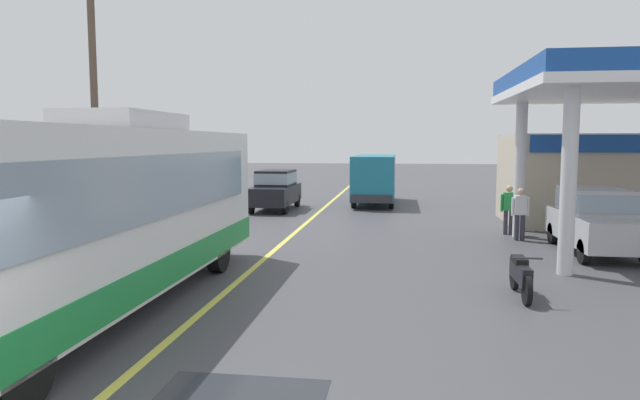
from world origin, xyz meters
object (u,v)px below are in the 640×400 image
pedestrian_by_shop (509,207)px  car_trailing_behind_bus (276,188)px  minibus_opposing_lane (375,175)px  coach_bus_main (102,218)px  motorcycle_parked_forecourt (520,275)px  pedestrian_near_pump (520,211)px  car_at_pump (596,217)px

pedestrian_by_shop → car_trailing_behind_bus: (-9.30, 5.90, 0.08)m
minibus_opposing_lane → car_trailing_behind_bus: size_ratio=1.46×
coach_bus_main → minibus_opposing_lane: (4.12, 19.10, -0.25)m
pedestrian_by_shop → car_trailing_behind_bus: 11.02m
coach_bus_main → motorcycle_parked_forecourt: (7.80, 2.01, -1.28)m
pedestrian_by_shop → car_trailing_behind_bus: car_trailing_behind_bus is taller
coach_bus_main → car_trailing_behind_bus: size_ratio=2.63×
minibus_opposing_lane → car_trailing_behind_bus: minibus_opposing_lane is taller
pedestrian_near_pump → pedestrian_by_shop: bearing=96.8°
pedestrian_by_shop → coach_bus_main: bearing=-132.0°
car_at_pump → car_trailing_behind_bus: (-11.10, 8.89, 0.00)m
minibus_opposing_lane → coach_bus_main: bearing=-102.2°
car_at_pump → motorcycle_parked_forecourt: (-3.01, -5.02, -0.57)m
car_trailing_behind_bus → car_at_pump: bearing=-38.7°
minibus_opposing_lane → motorcycle_parked_forecourt: bearing=-77.8°
motorcycle_parked_forecourt → pedestrian_by_shop: 8.12m
car_at_pump → motorcycle_parked_forecourt: car_at_pump is taller
coach_bus_main → car_at_pump: 12.92m
car_at_pump → pedestrian_by_shop: 3.48m
coach_bus_main → minibus_opposing_lane: bearing=77.8°
car_at_pump → minibus_opposing_lane: minibus_opposing_lane is taller
pedestrian_near_pump → pedestrian_by_shop: same height
pedestrian_by_shop → car_trailing_behind_bus: bearing=147.6°
motorcycle_parked_forecourt → coach_bus_main: bearing=-165.5°
minibus_opposing_lane → car_trailing_behind_bus: bearing=-144.2°
car_at_pump → pedestrian_by_shop: car_at_pump is taller
pedestrian_near_pump → minibus_opposing_lane: bearing=116.2°
coach_bus_main → pedestrian_by_shop: size_ratio=6.65×
car_at_pump → motorcycle_parked_forecourt: 5.88m
minibus_opposing_lane → motorcycle_parked_forecourt: size_ratio=3.41×
motorcycle_parked_forecourt → minibus_opposing_lane: bearing=102.2°
motorcycle_parked_forecourt → car_trailing_behind_bus: 16.10m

